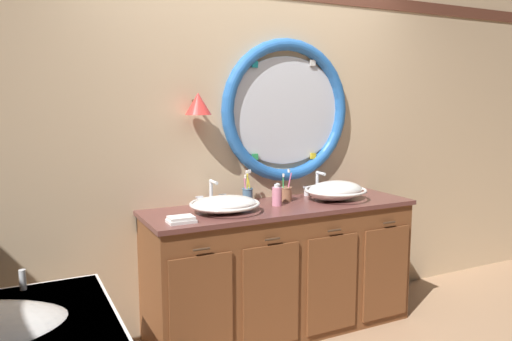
% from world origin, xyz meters
% --- Properties ---
extents(back_wall_assembly, '(6.40, 0.26, 2.60)m').
position_xyz_m(back_wall_assembly, '(0.02, 0.59, 1.32)').
color(back_wall_assembly, '#D6B78E').
rests_on(back_wall_assembly, ground_plane).
extents(vanity_counter, '(1.86, 0.60, 0.88)m').
position_xyz_m(vanity_counter, '(0.06, 0.27, 0.44)').
color(vanity_counter, brown).
rests_on(vanity_counter, ground_plane).
extents(sink_basin_left, '(0.44, 0.44, 0.10)m').
position_xyz_m(sink_basin_left, '(-0.36, 0.24, 0.93)').
color(sink_basin_left, white).
rests_on(sink_basin_left, vanity_counter).
extents(sink_basin_right, '(0.44, 0.44, 0.14)m').
position_xyz_m(sink_basin_right, '(0.49, 0.24, 0.95)').
color(sink_basin_right, white).
rests_on(sink_basin_right, vanity_counter).
extents(faucet_set_left, '(0.22, 0.13, 0.18)m').
position_xyz_m(faucet_set_left, '(-0.36, 0.47, 0.95)').
color(faucet_set_left, silver).
rests_on(faucet_set_left, vanity_counter).
extents(faucet_set_right, '(0.24, 0.12, 0.18)m').
position_xyz_m(faucet_set_right, '(0.49, 0.47, 0.94)').
color(faucet_set_right, silver).
rests_on(faucet_set_right, vanity_counter).
extents(toothbrush_holder_left, '(0.08, 0.08, 0.23)m').
position_xyz_m(toothbrush_holder_left, '(-0.09, 0.47, 0.94)').
color(toothbrush_holder_left, slate).
rests_on(toothbrush_holder_left, vanity_counter).
extents(toothbrush_holder_right, '(0.09, 0.09, 0.22)m').
position_xyz_m(toothbrush_holder_right, '(0.16, 0.37, 0.93)').
color(toothbrush_holder_right, '#996647').
rests_on(toothbrush_holder_right, vanity_counter).
extents(soap_dispenser, '(0.07, 0.07, 0.15)m').
position_xyz_m(soap_dispenser, '(0.03, 0.27, 0.94)').
color(soap_dispenser, pink).
rests_on(soap_dispenser, vanity_counter).
extents(folded_hand_towel, '(0.16, 0.11, 0.04)m').
position_xyz_m(folded_hand_towel, '(-0.69, 0.11, 0.90)').
color(folded_hand_towel, white).
rests_on(folded_hand_towel, vanity_counter).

